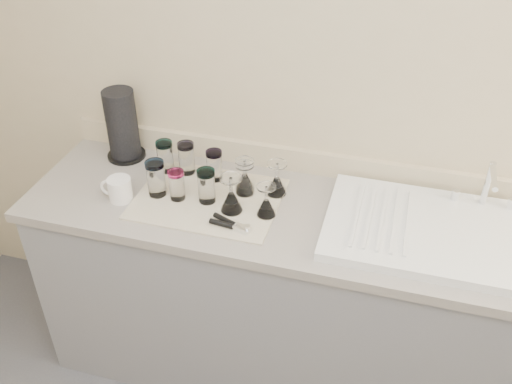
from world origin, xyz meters
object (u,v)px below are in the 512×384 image
(tumbler_teal, at_px, (165,156))
(tumbler_purple, at_px, (214,165))
(sink_unit, at_px, (442,232))
(goblet_extra, at_px, (245,183))
(tumbler_lavender, at_px, (206,186))
(tumbler_cyan, at_px, (186,158))
(goblet_back_right, at_px, (277,183))
(tumbler_magenta, at_px, (156,178))
(white_mug, at_px, (119,189))
(tumbler_blue, at_px, (177,185))
(goblet_front_right, at_px, (266,205))
(can_opener, at_px, (231,225))
(goblet_front_left, at_px, (231,199))
(paper_towel_roll, at_px, (122,126))
(goblet_back_left, at_px, (245,179))

(tumbler_teal, height_order, tumbler_purple, tumbler_teal)
(sink_unit, height_order, tumbler_teal, sink_unit)
(goblet_extra, bearing_deg, tumbler_lavender, -143.11)
(goblet_extra, bearing_deg, tumbler_teal, 170.14)
(tumbler_cyan, xyz_separation_m, goblet_back_right, (0.39, -0.04, -0.02))
(sink_unit, relative_size, tumbler_teal, 6.07)
(tumbler_magenta, height_order, goblet_back_right, tumbler_magenta)
(goblet_back_right, bearing_deg, goblet_extra, -166.36)
(white_mug, bearing_deg, tumbler_cyan, 52.31)
(sink_unit, relative_size, tumbler_purple, 6.33)
(sink_unit, distance_m, tumbler_lavender, 0.87)
(tumbler_lavender, bearing_deg, goblet_back_right, 26.53)
(tumbler_blue, relative_size, goblet_front_right, 0.96)
(tumbler_teal, xyz_separation_m, can_opener, (0.37, -0.28, -0.06))
(goblet_back_right, xyz_separation_m, goblet_extra, (-0.12, -0.03, -0.00))
(goblet_extra, xyz_separation_m, white_mug, (-0.45, -0.16, -0.01))
(tumbler_magenta, distance_m, can_opener, 0.36)
(tumbler_blue, distance_m, goblet_extra, 0.26)
(tumbler_teal, distance_m, goblet_back_right, 0.48)
(sink_unit, xyz_separation_m, tumbler_purple, (-0.89, 0.12, 0.05))
(tumbler_lavender, bearing_deg, goblet_front_left, -16.30)
(goblet_front_right, height_order, paper_towel_roll, paper_towel_roll)
(tumbler_purple, distance_m, paper_towel_roll, 0.44)
(tumbler_lavender, bearing_deg, tumbler_teal, 146.75)
(tumbler_blue, bearing_deg, tumbler_cyan, 100.05)
(tumbler_teal, bearing_deg, tumbler_blue, -54.53)
(white_mug, bearing_deg, goblet_extra, 19.94)
(goblet_extra, bearing_deg, goblet_back_right, 13.64)
(goblet_back_right, xyz_separation_m, can_opener, (-0.11, -0.25, -0.04))
(tumbler_teal, bearing_deg, can_opener, -37.23)
(tumbler_magenta, relative_size, white_mug, 1.12)
(tumbler_cyan, distance_m, goblet_back_right, 0.39)
(white_mug, relative_size, paper_towel_roll, 0.42)
(white_mug, bearing_deg, sink_unit, 5.07)
(tumbler_blue, bearing_deg, goblet_front_left, -4.14)
(sink_unit, relative_size, can_opener, 5.09)
(goblet_back_left, bearing_deg, tumbler_purple, 166.15)
(sink_unit, relative_size, tumbler_lavender, 5.97)
(sink_unit, height_order, can_opener, sink_unit)
(sink_unit, height_order, paper_towel_roll, paper_towel_roll)
(tumbler_lavender, distance_m, goblet_front_right, 0.24)
(goblet_back_left, distance_m, goblet_extra, 0.02)
(goblet_back_right, height_order, can_opener, goblet_back_right)
(goblet_back_left, distance_m, paper_towel_roll, 0.59)
(tumbler_lavender, height_order, goblet_extra, tumbler_lavender)
(tumbler_purple, bearing_deg, paper_towel_roll, 170.44)
(goblet_front_right, relative_size, paper_towel_roll, 0.42)
(tumbler_lavender, height_order, goblet_back_right, goblet_back_right)
(sink_unit, height_order, white_mug, sink_unit)
(can_opener, bearing_deg, goblet_back_right, 66.74)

